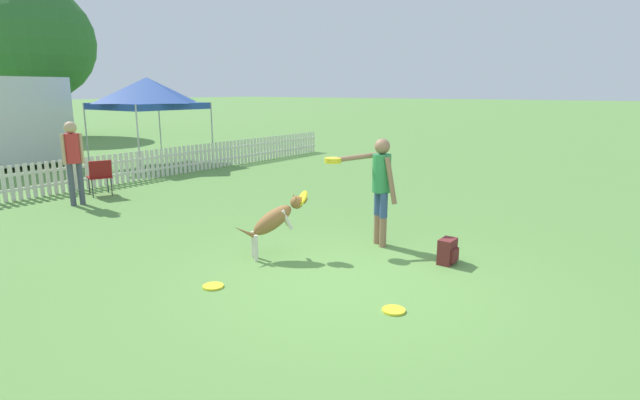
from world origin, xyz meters
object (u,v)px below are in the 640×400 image
(frisbee_near_handler, at_px, (213,286))
(spectator_standing, at_px, (73,155))
(leaping_dog, at_px, (276,219))
(frisbee_near_dog, at_px, (394,310))
(backpack_on_grass, at_px, (448,251))
(folding_chair_blue_left, at_px, (100,174))
(canopy_tent_main, at_px, (147,93))
(handler_person, at_px, (378,179))
(tree_left_grove, at_px, (35,42))

(frisbee_near_handler, xyz_separation_m, spectator_standing, (1.37, 5.70, 1.05))
(leaping_dog, height_order, frisbee_near_dog, leaping_dog)
(backpack_on_grass, relative_size, folding_chair_blue_left, 0.43)
(frisbee_near_handler, distance_m, backpack_on_grass, 3.21)
(frisbee_near_handler, relative_size, frisbee_near_dog, 1.00)
(canopy_tent_main, distance_m, spectator_standing, 5.99)
(handler_person, xyz_separation_m, tree_left_grove, (5.84, 22.87, 3.61))
(leaping_dog, height_order, frisbee_near_handler, leaping_dog)
(handler_person, xyz_separation_m, spectator_standing, (-1.31, 6.46, 0.02))
(folding_chair_blue_left, bearing_deg, leaping_dog, 101.79)
(handler_person, bearing_deg, tree_left_grove, 19.89)
(canopy_tent_main, bearing_deg, leaping_dog, -116.01)
(handler_person, relative_size, frisbee_near_handler, 6.44)
(backpack_on_grass, height_order, folding_chair_blue_left, folding_chair_blue_left)
(spectator_standing, bearing_deg, backpack_on_grass, 113.65)
(frisbee_near_handler, relative_size, folding_chair_blue_left, 0.31)
(spectator_standing, bearing_deg, frisbee_near_handler, 91.61)
(folding_chair_blue_left, bearing_deg, handler_person, 113.88)
(frisbee_near_dog, bearing_deg, frisbee_near_handler, 108.44)
(handler_person, relative_size, canopy_tent_main, 0.59)
(leaping_dog, xyz_separation_m, frisbee_near_dog, (-0.63, -2.25, -0.56))
(leaping_dog, bearing_deg, canopy_tent_main, -171.81)
(canopy_tent_main, bearing_deg, frisbee_near_dog, -114.09)
(frisbee_near_dog, bearing_deg, folding_chair_blue_left, 79.94)
(leaping_dog, bearing_deg, tree_left_grove, -163.89)
(canopy_tent_main, height_order, tree_left_grove, tree_left_grove)
(folding_chair_blue_left, bearing_deg, frisbee_near_dog, 99.69)
(handler_person, xyz_separation_m, leaping_dog, (-1.34, 0.90, -0.47))
(frisbee_near_dog, distance_m, tree_left_grove, 25.87)
(frisbee_near_dog, xyz_separation_m, folding_chair_blue_left, (1.47, 8.28, 0.48))
(frisbee_near_dog, relative_size, backpack_on_grass, 0.72)
(spectator_standing, bearing_deg, canopy_tent_main, -125.07)
(frisbee_near_dog, distance_m, canopy_tent_main, 12.87)
(handler_person, distance_m, folding_chair_blue_left, 6.97)
(spectator_standing, bearing_deg, tree_left_grove, -98.39)
(frisbee_near_handler, height_order, spectator_standing, spectator_standing)
(folding_chair_blue_left, height_order, canopy_tent_main, canopy_tent_main)
(canopy_tent_main, bearing_deg, frisbee_near_handler, -121.88)
(frisbee_near_dog, distance_m, folding_chair_blue_left, 8.42)
(leaping_dog, height_order, folding_chair_blue_left, leaping_dog)
(folding_chair_blue_left, distance_m, spectator_standing, 1.09)
(frisbee_near_dog, bearing_deg, backpack_on_grass, 4.06)
(frisbee_near_dog, height_order, canopy_tent_main, canopy_tent_main)
(handler_person, xyz_separation_m, frisbee_near_dog, (-1.97, -1.35, -1.03))
(folding_chair_blue_left, bearing_deg, tree_left_grove, -91.93)
(frisbee_near_handler, distance_m, folding_chair_blue_left, 6.55)
(leaping_dog, height_order, canopy_tent_main, canopy_tent_main)
(frisbee_near_dog, height_order, folding_chair_blue_left, folding_chair_blue_left)
(backpack_on_grass, bearing_deg, frisbee_near_dog, -175.94)
(handler_person, distance_m, tree_left_grove, 23.88)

